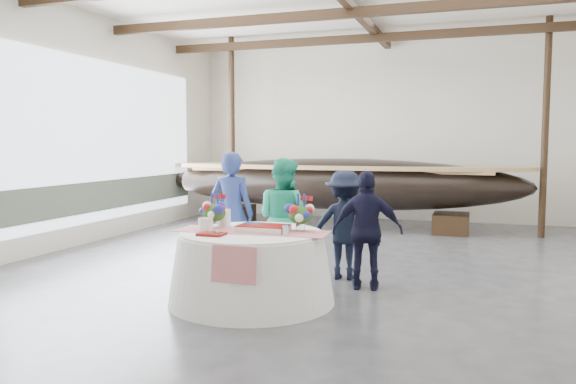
% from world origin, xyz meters
% --- Properties ---
extents(floor, '(10.00, 12.00, 0.01)m').
position_xyz_m(floor, '(0.00, 0.00, 0.00)').
color(floor, '#3D3D42').
rests_on(floor, ground).
extents(wall_back, '(10.00, 0.02, 4.50)m').
position_xyz_m(wall_back, '(0.00, 6.00, 2.25)').
color(wall_back, silver).
rests_on(wall_back, ground).
extents(wall_front, '(10.00, 0.02, 4.50)m').
position_xyz_m(wall_front, '(0.00, -6.00, 2.25)').
color(wall_front, silver).
rests_on(wall_front, ground).
extents(wall_left, '(0.02, 12.00, 4.50)m').
position_xyz_m(wall_left, '(-5.00, 0.00, 2.25)').
color(wall_left, silver).
rests_on(wall_left, ground).
extents(pavilion_structure, '(9.80, 11.76, 4.50)m').
position_xyz_m(pavilion_structure, '(0.00, 0.73, 4.00)').
color(pavilion_structure, black).
rests_on(pavilion_structure, ground).
extents(open_bay, '(0.03, 7.00, 3.20)m').
position_xyz_m(open_bay, '(-4.95, 1.00, 1.83)').
color(open_bay, silver).
rests_on(open_bay, ground).
extents(longboat_display, '(8.56, 1.71, 1.61)m').
position_xyz_m(longboat_display, '(-0.87, 4.14, 1.02)').
color(longboat_display, black).
rests_on(longboat_display, ground).
extents(banquet_table, '(2.05, 2.05, 0.88)m').
position_xyz_m(banquet_table, '(-0.40, -2.15, 0.44)').
color(banquet_table, white).
rests_on(banquet_table, ground).
extents(tabletop_items, '(1.92, 0.95, 0.40)m').
position_xyz_m(tabletop_items, '(-0.43, -2.04, 1.02)').
color(tabletop_items, red).
rests_on(tabletop_items, banquet_table).
extents(guest_woman_blue, '(0.67, 0.44, 1.83)m').
position_xyz_m(guest_woman_blue, '(-1.22, -0.91, 0.92)').
color(guest_woman_blue, navy).
rests_on(guest_woman_blue, ground).
extents(guest_woman_teal, '(1.02, 0.91, 1.74)m').
position_xyz_m(guest_woman_teal, '(-0.42, -0.87, 0.87)').
color(guest_woman_teal, '#23B58B').
rests_on(guest_woman_teal, ground).
extents(guest_man_left, '(1.05, 0.65, 1.57)m').
position_xyz_m(guest_man_left, '(0.42, -0.62, 0.78)').
color(guest_man_left, black).
rests_on(guest_man_left, ground).
extents(guest_man_right, '(0.98, 0.54, 1.59)m').
position_xyz_m(guest_man_right, '(0.84, -1.12, 0.80)').
color(guest_man_right, black).
rests_on(guest_man_right, ground).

